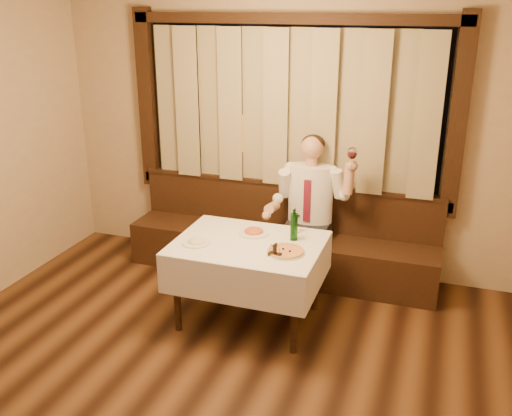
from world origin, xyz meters
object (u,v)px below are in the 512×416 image
(cruet_caddy, at_px, (275,252))
(pizza, at_px, (286,251))
(pasta_red, at_px, (254,230))
(banquette, at_px, (281,244))
(seated_man, at_px, (309,201))
(green_bottle, at_px, (294,226))
(dining_table, at_px, (249,253))
(pasta_cream, at_px, (196,240))

(cruet_caddy, bearing_deg, pizza, 68.31)
(cruet_caddy, bearing_deg, pasta_red, 138.97)
(pizza, bearing_deg, cruet_caddy, -122.24)
(banquette, xyz_separation_m, cruet_caddy, (0.30, -1.23, 0.49))
(pizza, height_order, seated_man, seated_man)
(green_bottle, bearing_deg, cruet_caddy, -97.70)
(dining_table, height_order, seated_man, seated_man)
(pasta_cream, distance_m, cruet_caddy, 0.72)
(banquette, xyz_separation_m, dining_table, (0.00, -1.02, 0.34))
(pasta_red, relative_size, pasta_cream, 1.14)
(pizza, distance_m, cruet_caddy, 0.12)
(dining_table, height_order, pasta_red, pasta_red)
(pasta_cream, distance_m, seated_man, 1.32)
(pasta_cream, xyz_separation_m, seated_man, (0.72, 1.10, 0.07))
(pizza, height_order, cruet_caddy, cruet_caddy)
(pasta_red, bearing_deg, banquette, 88.65)
(pasta_cream, bearing_deg, cruet_caddy, -3.09)
(pasta_cream, bearing_deg, pizza, 4.49)
(banquette, xyz_separation_m, pasta_red, (-0.02, -0.83, 0.48))
(dining_table, bearing_deg, seated_man, 71.98)
(cruet_caddy, xyz_separation_m, seated_man, (0.00, 1.14, 0.06))
(banquette, bearing_deg, pasta_cream, -109.08)
(banquette, distance_m, seated_man, 0.63)
(dining_table, distance_m, seated_man, 1.00)
(green_bottle, bearing_deg, banquette, 112.70)
(pasta_red, xyz_separation_m, green_bottle, (0.37, -0.02, 0.09))
(green_bottle, relative_size, cruet_caddy, 2.59)
(pasta_cream, height_order, green_bottle, green_bottle)
(pizza, bearing_deg, banquette, 107.87)
(banquette, height_order, green_bottle, green_bottle)
(dining_table, bearing_deg, pasta_red, 95.66)
(dining_table, relative_size, pasta_cream, 5.19)
(dining_table, relative_size, seated_man, 0.85)
(pasta_red, relative_size, cruet_caddy, 2.42)
(banquette, relative_size, pizza, 9.88)
(green_bottle, bearing_deg, seated_man, 93.88)
(cruet_caddy, bearing_deg, banquette, 114.33)
(cruet_caddy, bearing_deg, seated_man, 100.51)
(dining_table, bearing_deg, pasta_cream, -157.53)
(pizza, bearing_deg, pasta_red, 141.49)
(green_bottle, distance_m, seated_man, 0.76)
(pasta_red, xyz_separation_m, pasta_cream, (-0.39, -0.37, -0.00))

